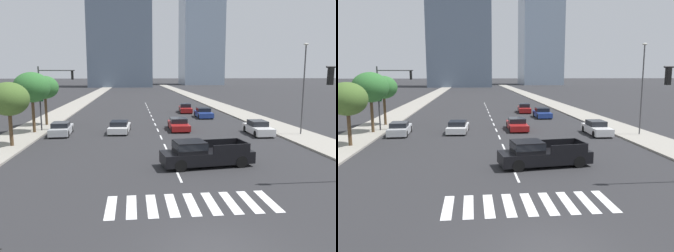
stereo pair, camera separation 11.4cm
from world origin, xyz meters
TOP-DOWN VIEW (x-y plane):
  - sidewalk_east at (12.98, 30.00)m, footprint 4.00×260.00m
  - sidewalk_west at (-12.98, 30.00)m, footprint 4.00×260.00m
  - crosswalk_near at (0.00, 4.18)m, footprint 7.65×2.70m
  - lane_divider_center at (0.00, 32.18)m, footprint 0.14×50.00m
  - pickup_truck at (1.78, 10.24)m, footprint 5.99×2.64m
  - sedan_red_0 at (2.19, 24.21)m, footprint 1.98×4.75m
  - sedan_blue_1 at (6.85, 33.54)m, footprint 1.97×4.23m
  - sedan_white_2 at (-3.90, 23.16)m, footprint 2.17×4.54m
  - sedan_silver_3 at (-9.41, 22.41)m, footprint 1.94×4.34m
  - sedan_white_4 at (9.46, 20.71)m, footprint 1.82×4.49m
  - sedan_red_5 at (5.38, 39.69)m, footprint 2.07×4.74m
  - traffic_signal_far at (-10.56, 24.54)m, footprint 3.81×0.28m
  - street_lamp_east at (13.28, 19.68)m, footprint 0.50×0.24m
  - street_tree_nearest at (-12.18, 17.20)m, footprint 3.10×3.10m
  - street_tree_second at (-12.18, 23.42)m, footprint 3.43×3.43m
  - street_tree_third at (-12.18, 28.22)m, footprint 2.97×2.97m

SIDE VIEW (x-z plane):
  - lane_divider_center at x=0.00m, z-range 0.00..0.01m
  - crosswalk_near at x=0.00m, z-range 0.00..0.01m
  - sidewalk_east at x=12.98m, z-range 0.00..0.15m
  - sidewalk_west at x=-12.98m, z-range 0.00..0.15m
  - sedan_white_2 at x=-3.90m, z-range -0.04..1.14m
  - sedan_red_0 at x=2.19m, z-range -0.04..1.18m
  - sedan_silver_3 at x=-9.41m, z-range -0.04..1.21m
  - sedan_blue_1 at x=6.85m, z-range -0.05..1.25m
  - sedan_red_5 at x=5.38m, z-range -0.06..1.27m
  - sedan_white_4 at x=9.46m, z-range -0.05..1.28m
  - pickup_truck at x=1.78m, z-range -0.02..1.65m
  - street_tree_nearest at x=-12.18m, z-range 1.33..6.37m
  - street_tree_third at x=-12.18m, z-range 1.58..7.01m
  - traffic_signal_far at x=-10.56m, z-range 1.25..7.63m
  - street_tree_second at x=-12.18m, z-range 1.59..7.41m
  - street_lamp_east at x=13.28m, z-range 0.76..9.19m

